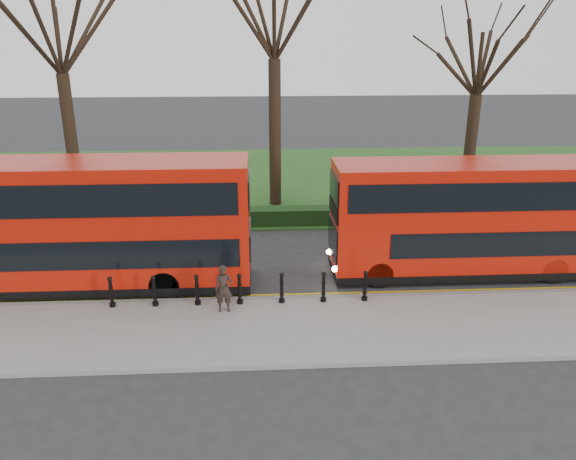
{
  "coord_description": "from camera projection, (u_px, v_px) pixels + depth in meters",
  "views": [
    {
      "loc": [
        1.1,
        -17.87,
        8.61
      ],
      "look_at": [
        2.12,
        0.5,
        2.0
      ],
      "focal_mm": 35.0,
      "sensor_mm": 36.0,
      "label": 1
    }
  ],
  "objects": [
    {
      "name": "ground",
      "position": [
        228.0,
        290.0,
        19.65
      ],
      "size": [
        120.0,
        120.0,
        0.0
      ],
      "primitive_type": "plane",
      "color": "#28282B",
      "rests_on": "ground"
    },
    {
      "name": "pavement",
      "position": [
        224.0,
        331.0,
        16.8
      ],
      "size": [
        60.0,
        4.0,
        0.15
      ],
      "primitive_type": "cube",
      "color": "gray",
      "rests_on": "ground"
    },
    {
      "name": "kerb",
      "position": [
        227.0,
        301.0,
        18.68
      ],
      "size": [
        60.0,
        0.25,
        0.16
      ],
      "primitive_type": "cube",
      "color": "slate",
      "rests_on": "ground"
    },
    {
      "name": "hedge",
      "position": [
        235.0,
        217.0,
        25.9
      ],
      "size": [
        60.0,
        0.9,
        0.8
      ],
      "primitive_type": "cube",
      "color": "black",
      "rests_on": "ground"
    },
    {
      "name": "tree_right",
      "position": [
        480.0,
        57.0,
        27.2
      ],
      "size": [
        6.45,
        6.45,
        10.08
      ],
      "color": "black",
      "rests_on": "ground"
    },
    {
      "name": "bus_rear",
      "position": [
        477.0,
        219.0,
        20.32
      ],
      "size": [
        10.54,
        2.42,
        4.19
      ],
      "color": "#B51507",
      "rests_on": "ground"
    },
    {
      "name": "pedestrian",
      "position": [
        224.0,
        289.0,
        17.6
      ],
      "size": [
        0.58,
        0.4,
        1.55
      ],
      "primitive_type": "imported",
      "rotation": [
        0.0,
        0.0,
        0.05
      ],
      "color": "black",
      "rests_on": "pavement"
    },
    {
      "name": "tree_left",
      "position": [
        56.0,
        25.0,
        25.66
      ],
      "size": [
        7.72,
        7.72,
        12.07
      ],
      "color": "black",
      "rests_on": "ground"
    },
    {
      "name": "grass_verge",
      "position": [
        239.0,
        180.0,
        33.73
      ],
      "size": [
        60.0,
        18.0,
        0.06
      ],
      "primitive_type": "cube",
      "color": "#1E4C19",
      "rests_on": "ground"
    },
    {
      "name": "tree_mid",
      "position": [
        274.0,
        6.0,
        25.9
      ],
      "size": [
        8.45,
        8.45,
        13.21
      ],
      "color": "black",
      "rests_on": "ground"
    },
    {
      "name": "yellow_line_outer",
      "position": [
        228.0,
        298.0,
        18.99
      ],
      "size": [
        60.0,
        0.1,
        0.01
      ],
      "primitive_type": "cube",
      "color": "yellow",
      "rests_on": "ground"
    },
    {
      "name": "bollard_row",
      "position": [
        240.0,
        289.0,
        18.18
      ],
      "size": [
        8.36,
        0.15,
        1.0
      ],
      "color": "black",
      "rests_on": "pavement"
    },
    {
      "name": "yellow_line_inner",
      "position": [
        228.0,
        296.0,
        19.18
      ],
      "size": [
        60.0,
        0.1,
        0.01
      ],
      "primitive_type": "cube",
      "color": "yellow",
      "rests_on": "ground"
    },
    {
      "name": "bus_lead",
      "position": [
        84.0,
        226.0,
        19.11
      ],
      "size": [
        11.32,
        2.6,
        4.5
      ],
      "color": "#B51507",
      "rests_on": "ground"
    }
  ]
}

